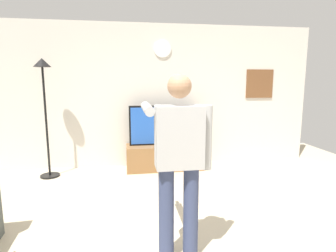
{
  "coord_description": "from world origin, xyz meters",
  "views": [
    {
      "loc": [
        -0.49,
        -2.38,
        1.64
      ],
      "look_at": [
        0.07,
        1.2,
        1.05
      ],
      "focal_mm": 29.5,
      "sensor_mm": 36.0,
      "label": 1
    }
  ],
  "objects": [
    {
      "name": "floor_lamp",
      "position": [
        -1.82,
        2.48,
        1.44
      ],
      "size": [
        0.32,
        0.32,
        2.01
      ],
      "color": "black",
      "rests_on": "ground_plane"
    },
    {
      "name": "framed_picture",
      "position": [
        2.19,
        2.9,
        1.59
      ],
      "size": [
        0.56,
        0.04,
        0.56
      ],
      "primitive_type": "cube",
      "color": "brown"
    },
    {
      "name": "tv_stand",
      "position": [
        0.22,
        2.6,
        0.23
      ],
      "size": [
        1.42,
        0.51,
        0.46
      ],
      "color": "olive",
      "rests_on": "ground_plane"
    },
    {
      "name": "television",
      "position": [
        0.22,
        2.65,
        0.83
      ],
      "size": [
        1.3,
        0.07,
        0.74
      ],
      "color": "black",
      "rests_on": "tv_stand"
    },
    {
      "name": "wall_clock",
      "position": [
        0.22,
        2.89,
        2.24
      ],
      "size": [
        0.33,
        0.03,
        0.33
      ],
      "primitive_type": "cylinder",
      "rotation": [
        1.57,
        0.0,
        0.0
      ],
      "color": "white"
    },
    {
      "name": "back_wall",
      "position": [
        0.0,
        2.95,
        1.35
      ],
      "size": [
        6.4,
        0.1,
        2.7
      ],
      "primitive_type": "cube",
      "color": "silver",
      "rests_on": "ground_plane"
    },
    {
      "name": "person_standing_nearer_lamp",
      "position": [
        -0.03,
        -0.04,
        0.97
      ],
      "size": [
        0.6,
        0.78,
        1.7
      ],
      "color": "#384266",
      "rests_on": "ground_plane"
    }
  ]
}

